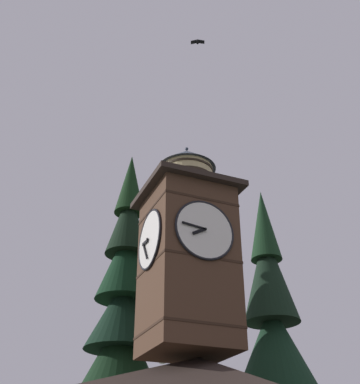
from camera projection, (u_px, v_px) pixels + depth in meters
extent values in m
cube|color=#4C3323|center=(188.00, 270.00, 20.56)|extent=(3.27, 3.27, 6.76)
cube|color=#352318|center=(188.00, 334.00, 19.28)|extent=(3.31, 3.31, 0.10)
cube|color=#352318|center=(188.00, 271.00, 20.54)|extent=(3.31, 3.31, 0.10)
cube|color=#352318|center=(187.00, 215.00, 21.80)|extent=(3.31, 3.31, 0.10)
cylinder|color=white|center=(205.00, 230.00, 19.76)|extent=(2.45, 0.10, 2.45)
torus|color=black|center=(205.00, 230.00, 19.74)|extent=(2.55, 0.10, 2.55)
cube|color=black|center=(199.00, 231.00, 19.52)|extent=(0.60, 0.04, 0.39)
cube|color=black|center=(194.00, 226.00, 19.54)|extent=(1.01, 0.04, 0.19)
sphere|color=black|center=(206.00, 229.00, 19.67)|extent=(0.10, 0.10, 0.10)
cylinder|color=white|center=(150.00, 239.00, 20.53)|extent=(0.10, 2.45, 2.45)
torus|color=black|center=(149.00, 239.00, 20.52)|extent=(0.10, 2.55, 2.55)
cube|color=black|center=(145.00, 243.00, 20.73)|extent=(0.04, 0.62, 0.17)
cube|color=black|center=(145.00, 251.00, 20.50)|extent=(0.04, 0.61, 0.89)
sphere|color=black|center=(147.00, 239.00, 20.49)|extent=(0.10, 0.10, 0.10)
cube|color=#2D231E|center=(187.00, 195.00, 22.30)|extent=(3.97, 3.97, 0.25)
cylinder|color=tan|center=(187.00, 181.00, 22.67)|extent=(2.35, 2.35, 1.22)
cylinder|color=#2D2319|center=(187.00, 189.00, 22.47)|extent=(2.41, 2.41, 0.10)
cylinder|color=#2D2319|center=(187.00, 181.00, 22.67)|extent=(2.41, 2.41, 0.10)
cylinder|color=#2D2319|center=(187.00, 173.00, 22.87)|extent=(2.41, 2.41, 0.10)
cone|color=#384251|center=(187.00, 160.00, 23.23)|extent=(2.65, 2.65, 1.03)
sphere|color=#384251|center=(187.00, 149.00, 23.54)|extent=(0.16, 0.16, 0.16)
cone|color=black|center=(121.00, 356.00, 23.50)|extent=(4.25, 4.25, 4.25)
cone|color=black|center=(123.00, 313.00, 24.52)|extent=(3.58, 3.58, 3.56)
cone|color=black|center=(126.00, 262.00, 25.83)|extent=(2.92, 2.92, 4.00)
cone|color=black|center=(128.00, 221.00, 27.00)|extent=(2.26, 2.26, 3.91)
cone|color=black|center=(131.00, 184.00, 28.15)|extent=(1.60, 1.60, 3.69)
cone|color=black|center=(275.00, 346.00, 24.41)|extent=(3.97, 3.97, 4.36)
cone|color=black|center=(268.00, 274.00, 26.25)|extent=(2.81, 2.81, 5.09)
cone|color=#15321A|center=(263.00, 225.00, 27.67)|extent=(1.66, 1.66, 4.15)
sphere|color=silver|center=(163.00, 356.00, 54.08)|extent=(1.57, 1.57, 1.57)
ellipsoid|color=black|center=(198.00, 42.00, 24.09)|extent=(0.26, 0.32, 0.16)
cube|color=black|center=(201.00, 42.00, 24.09)|extent=(0.38, 0.32, 0.11)
cube|color=black|center=(194.00, 42.00, 24.10)|extent=(0.38, 0.32, 0.11)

